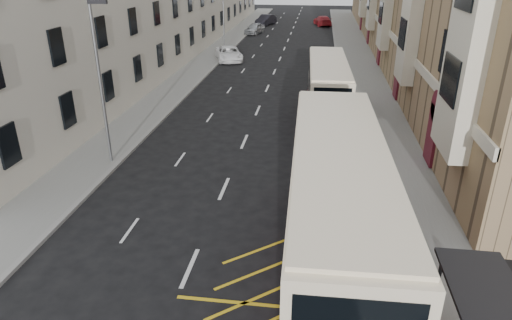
# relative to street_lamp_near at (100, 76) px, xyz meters

# --- Properties ---
(pavement_right) EXTENTS (4.00, 120.00, 0.15)m
(pavement_right) POSITION_rel_street_lamp_near_xyz_m (14.35, 18.00, -4.56)
(pavement_right) COLOR slate
(pavement_right) RESTS_ON ground
(pavement_left) EXTENTS (3.00, 120.00, 0.15)m
(pavement_left) POSITION_rel_street_lamp_near_xyz_m (-1.15, 18.00, -4.56)
(pavement_left) COLOR slate
(pavement_left) RESTS_ON ground
(kerb_right) EXTENTS (0.25, 120.00, 0.15)m
(kerb_right) POSITION_rel_street_lamp_near_xyz_m (12.35, 18.00, -4.56)
(kerb_right) COLOR gray
(kerb_right) RESTS_ON ground
(kerb_left) EXTENTS (0.25, 120.00, 0.15)m
(kerb_left) POSITION_rel_street_lamp_near_xyz_m (0.35, 18.00, -4.56)
(kerb_left) COLOR gray
(kerb_left) RESTS_ON ground
(road_markings) EXTENTS (10.00, 110.00, 0.01)m
(road_markings) POSITION_rel_street_lamp_near_xyz_m (6.35, 33.00, -4.63)
(road_markings) COLOR silver
(road_markings) RESTS_ON ground
(guard_railing) EXTENTS (0.06, 6.56, 1.01)m
(guard_railing) POSITION_rel_street_lamp_near_xyz_m (12.60, -6.25, -3.78)
(guard_railing) COLOR red
(guard_railing) RESTS_ON pavement_right
(street_lamp_near) EXTENTS (0.93, 0.18, 8.00)m
(street_lamp_near) POSITION_rel_street_lamp_near_xyz_m (0.00, 0.00, 0.00)
(street_lamp_near) COLOR slate
(street_lamp_near) RESTS_ON pavement_left
(street_lamp_far) EXTENTS (0.93, 0.18, 8.00)m
(street_lamp_far) POSITION_rel_street_lamp_near_xyz_m (0.00, 30.00, 0.00)
(street_lamp_far) COLOR slate
(street_lamp_far) RESTS_ON pavement_left
(double_decker_front) EXTENTS (3.07, 12.28, 4.88)m
(double_decker_front) POSITION_rel_street_lamp_near_xyz_m (11.20, -8.04, -2.15)
(double_decker_front) COLOR #FBE8C2
(double_decker_front) RESTS_ON ground
(double_decker_rear) EXTENTS (2.65, 10.25, 4.06)m
(double_decker_rear) POSITION_rel_street_lamp_near_xyz_m (11.07, 7.82, -2.57)
(double_decker_rear) COLOR #FBE8C2
(double_decker_rear) RESTS_ON ground
(pedestrian_far) EXTENTS (0.98, 0.68, 1.54)m
(pedestrian_far) POSITION_rel_street_lamp_near_xyz_m (13.54, -6.16, -3.72)
(pedestrian_far) COLOR black
(pedestrian_far) RESTS_ON pavement_right
(white_van) EXTENTS (3.95, 5.70, 1.45)m
(white_van) POSITION_rel_street_lamp_near_xyz_m (1.15, 26.36, -3.91)
(white_van) COLOR white
(white_van) RESTS_ON ground
(car_silver) EXTENTS (2.82, 4.70, 1.50)m
(car_silver) POSITION_rel_street_lamp_near_xyz_m (1.31, 44.67, -3.89)
(car_silver) COLOR #A6A9AD
(car_silver) RESTS_ON ground
(car_dark) EXTENTS (3.12, 5.14, 1.60)m
(car_dark) POSITION_rel_street_lamp_near_xyz_m (1.84, 53.90, -3.84)
(car_dark) COLOR black
(car_dark) RESTS_ON ground
(car_red) EXTENTS (3.14, 5.51, 1.50)m
(car_red) POSITION_rel_street_lamp_near_xyz_m (10.74, 54.62, -3.88)
(car_red) COLOR #A71B23
(car_red) RESTS_ON ground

